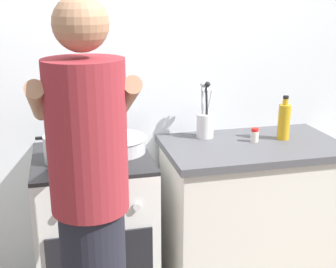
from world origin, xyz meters
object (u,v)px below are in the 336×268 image
(stove_range, at_px, (96,234))
(mixing_bowl, at_px, (117,144))
(utensil_crock, at_px, (205,121))
(oil_bottle, at_px, (284,121))
(pot, at_px, (63,148))
(spice_bottle, at_px, (255,135))
(person, at_px, (91,216))

(stove_range, bearing_deg, mixing_bowl, 14.83)
(utensil_crock, bearing_deg, oil_bottle, -18.13)
(pot, xyz_separation_m, utensil_crock, (0.81, 0.22, 0.03))
(oil_bottle, bearing_deg, stove_range, -177.98)
(utensil_crock, xyz_separation_m, spice_bottle, (0.25, -0.15, -0.06))
(spice_bottle, xyz_separation_m, person, (-0.97, -0.62, -0.08))
(pot, relative_size, oil_bottle, 1.01)
(stove_range, distance_m, person, 0.72)
(stove_range, bearing_deg, spice_bottle, 1.93)
(mixing_bowl, height_order, person, person)
(pot, relative_size, spice_bottle, 3.26)
(stove_range, relative_size, oil_bottle, 3.53)
(oil_bottle, bearing_deg, pot, -176.34)
(pot, distance_m, utensil_crock, 0.84)
(utensil_crock, bearing_deg, pot, -164.87)
(pot, bearing_deg, person, -80.33)
(utensil_crock, height_order, oil_bottle, utensil_crock)
(mixing_bowl, xyz_separation_m, utensil_crock, (0.53, 0.14, 0.05))
(stove_range, distance_m, spice_bottle, 1.04)
(utensil_crock, relative_size, spice_bottle, 4.23)
(person, bearing_deg, pot, 99.67)
(spice_bottle, bearing_deg, stove_range, -178.07)
(utensil_crock, xyz_separation_m, oil_bottle, (0.43, -0.14, 0.01))
(spice_bottle, bearing_deg, utensil_crock, 149.15)
(spice_bottle, bearing_deg, pot, -176.13)
(stove_range, relative_size, mixing_bowl, 2.89)
(oil_bottle, bearing_deg, utensil_crock, 161.87)
(oil_bottle, bearing_deg, spice_bottle, -177.53)
(stove_range, relative_size, spice_bottle, 11.46)
(pot, xyz_separation_m, spice_bottle, (1.06, 0.07, -0.03))
(pot, xyz_separation_m, oil_bottle, (1.24, 0.08, 0.04))
(mixing_bowl, relative_size, oil_bottle, 1.22)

